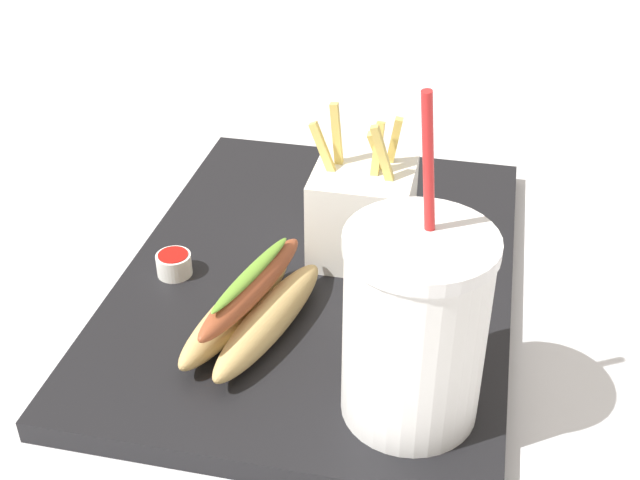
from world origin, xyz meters
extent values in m
cube|color=silver|center=(0.00, 0.00, -0.01)|extent=(2.40, 2.40, 0.02)
cube|color=black|center=(0.00, 0.00, 0.01)|extent=(0.48, 0.35, 0.02)
cylinder|color=white|center=(-0.16, -0.10, 0.09)|extent=(0.10, 0.10, 0.14)
cylinder|color=white|center=(-0.16, -0.10, 0.16)|extent=(0.10, 0.10, 0.01)
cylinder|color=red|center=(-0.15, -0.10, 0.22)|extent=(0.02, 0.02, 0.11)
cube|color=white|center=(0.03, -0.03, 0.06)|extent=(0.09, 0.09, 0.09)
cube|color=#E5C660|center=(0.03, -0.04, 0.12)|extent=(0.02, 0.01, 0.06)
cube|color=#E5C660|center=(0.03, 0.00, 0.12)|extent=(0.01, 0.03, 0.07)
cube|color=#E5C660|center=(0.04, -0.01, 0.13)|extent=(0.01, 0.01, 0.07)
cube|color=#E5C660|center=(0.05, -0.06, 0.12)|extent=(0.01, 0.02, 0.06)
cube|color=#E5C660|center=(0.04, -0.05, 0.11)|extent=(0.03, 0.03, 0.07)
cube|color=#E5C660|center=(0.02, -0.05, 0.12)|extent=(0.01, 0.03, 0.08)
ellipsoid|color=tan|center=(-0.10, 0.02, 0.04)|extent=(0.17, 0.07, 0.03)
ellipsoid|color=tan|center=(-0.10, 0.05, 0.04)|extent=(0.17, 0.07, 0.03)
ellipsoid|color=#994728|center=(-0.10, 0.03, 0.06)|extent=(0.15, 0.06, 0.02)
ellipsoid|color=#6B9E33|center=(-0.10, 0.03, 0.08)|extent=(0.11, 0.04, 0.01)
cylinder|color=white|center=(-0.09, -0.13, 0.03)|extent=(0.04, 0.04, 0.02)
cylinder|color=#B2140F|center=(-0.09, -0.13, 0.04)|extent=(0.03, 0.03, 0.01)
cylinder|color=white|center=(-0.04, 0.13, 0.03)|extent=(0.03, 0.03, 0.02)
cylinder|color=#B2140F|center=(-0.04, 0.13, 0.04)|extent=(0.03, 0.03, 0.01)
camera|label=1|loc=(-0.60, -0.13, 0.46)|focal=46.17mm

